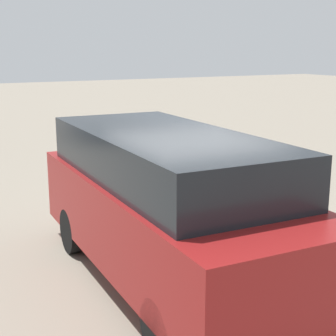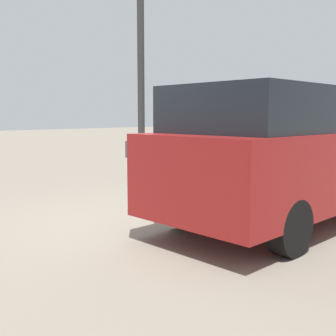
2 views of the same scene
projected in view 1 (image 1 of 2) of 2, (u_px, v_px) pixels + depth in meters
ground_plane at (196, 228)px, 8.89m from camera, size 80.00×80.00×0.00m
parking_meter_near at (227, 171)px, 8.90m from camera, size 0.21×0.12×1.29m
parked_van at (167, 203)px, 6.63m from camera, size 5.15×2.10×1.99m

